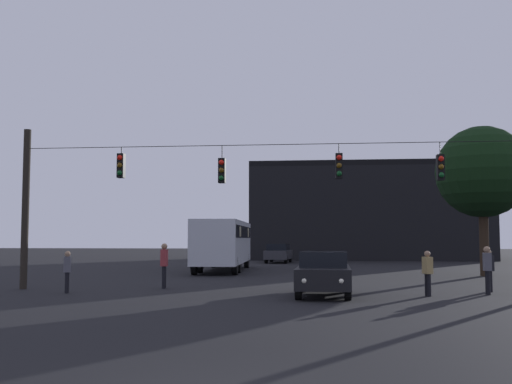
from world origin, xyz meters
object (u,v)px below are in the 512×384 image
Objects in this scene: pedestrian_near_bus at (67,270)px; pedestrian_crossing_center at (489,268)px; car_far_left at (278,253)px; pedestrian_trailing at (487,267)px; tree_left_silhouette at (482,172)px; car_near_right at (324,273)px; pedestrian_crossing_right at (164,263)px; city_bus at (224,240)px; pedestrian_crossing_left at (428,271)px.

pedestrian_crossing_center is at bearing 7.65° from pedestrian_near_bus.
car_far_left is 2.61× the size of pedestrian_trailing.
tree_left_silhouette reaches higher than pedestrian_near_bus.
car_near_right is 28.14m from car_far_left.
car_near_right is 2.88× the size of pedestrian_near_bus.
pedestrian_crossing_right is (-2.84, -25.52, 0.22)m from car_far_left.
pedestrian_trailing is (11.72, -14.58, -0.90)m from city_bus.
pedestrian_crossing_center is (9.57, -25.78, 0.08)m from car_far_left.
pedestrian_trailing is (12.03, -1.47, -0.05)m from pedestrian_crossing_right.
pedestrian_crossing_center is (2.57, 1.98, 0.00)m from pedestrian_crossing_left.
pedestrian_near_bus is 21.85m from tree_left_silhouette.
pedestrian_crossing_right is at bearing -147.35° from tree_left_silhouette.
pedestrian_crossing_right is 18.13m from tree_left_silhouette.
pedestrian_near_bus is (-3.00, -2.33, -0.17)m from pedestrian_crossing_right.
city_bus is 15.82m from pedestrian_near_bus.
pedestrian_near_bus is 0.19× the size of tree_left_silhouette.
city_bus reaches higher than car_far_left.
city_bus reaches higher than pedestrian_crossing_right.
pedestrian_crossing_left is 2.32m from pedestrian_trailing.
pedestrian_crossing_left reaches higher than car_near_right.
car_far_left reaches higher than pedestrian_near_bus.
pedestrian_crossing_right is at bearing 173.03° from pedestrian_trailing.
pedestrian_crossing_left is 0.87× the size of pedestrian_crossing_right.
pedestrian_crossing_right is 1.17× the size of pedestrian_near_bus.
pedestrian_crossing_center reaches higher than pedestrian_near_bus.
tree_left_silhouette is (4.96, 11.71, 4.62)m from pedestrian_crossing_left.
pedestrian_crossing_center is (6.13, 2.15, 0.08)m from car_near_right.
car_near_right is 9.28m from pedestrian_near_bus.
pedestrian_crossing_right is 12.12m from pedestrian_trailing.
pedestrian_crossing_center is 1.27m from pedestrian_trailing.
city_bus is 1.40× the size of tree_left_silhouette.
pedestrian_crossing_center is at bearing -1.20° from pedestrian_crossing_right.
pedestrian_crossing_left is (7.00, -27.75, 0.07)m from car_far_left.
car_far_left is at bearing 126.70° from tree_left_silhouette.
pedestrian_crossing_right reaches higher than car_near_right.
pedestrian_near_bus is at bearing -102.09° from city_bus.
car_near_right is 2.45× the size of pedestrian_crossing_right.
tree_left_silhouette is at bearing 76.21° from pedestrian_crossing_center.
car_far_left is at bearing 104.15° from pedestrian_crossing_left.
tree_left_silhouette reaches higher than city_bus.
tree_left_silhouette is at bearing 33.57° from pedestrian_near_bus.
pedestrian_trailing reaches higher than pedestrian_near_bus.
city_bus is 7.14× the size of pedestrian_crossing_left.
pedestrian_trailing reaches higher than car_near_right.
pedestrian_crossing_left is 0.91× the size of pedestrian_trailing.
pedestrian_crossing_center is 11.04m from tree_left_silhouette.
pedestrian_crossing_center is at bearing -69.64° from car_far_left.
pedestrian_trailing is at bearing 19.21° from pedestrian_crossing_left.
pedestrian_trailing is (5.75, 0.94, 0.17)m from car_near_right.
pedestrian_crossing_left is at bearing 0.41° from pedestrian_near_bus.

